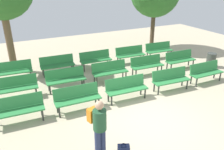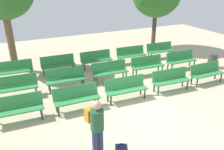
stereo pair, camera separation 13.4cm
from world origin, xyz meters
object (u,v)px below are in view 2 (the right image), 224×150
(bench_r1_c3, at_px, (147,64))
(bench_r2_c1, at_px, (58,63))
(bench_r2_c3, at_px, (131,54))
(bench_r2_c4, at_px, (160,49))
(bench_r0_c0, at_px, (17,107))
(bench_r1_c4, at_px, (181,59))
(bench_r0_c3, at_px, (171,79))
(bench_r1_c2, at_px, (110,70))
(bench_r2_c2, at_px, (96,59))
(bench_r0_c4, at_px, (206,72))
(bench_r1_c0, at_px, (16,86))
(trash_bin, at_px, (212,61))
(bench_r0_c2, at_px, (126,87))
(handbag, at_px, (121,150))
(bench_r0_c1, at_px, (77,97))
(bench_r2_c0, at_px, (14,69))
(visitor_with_backpack, at_px, (96,125))
(bench_r1_c1, at_px, (66,78))

(bench_r1_c3, bearing_deg, bench_r2_c1, 156.54)
(bench_r2_c3, distance_m, bench_r2_c4, 1.88)
(bench_r0_c0, height_order, bench_r1_c4, same)
(bench_r1_c3, bearing_deg, bench_r0_c3, -88.55)
(bench_r1_c2, distance_m, bench_r2_c2, 1.71)
(bench_r0_c4, relative_size, bench_r1_c0, 0.99)
(bench_r1_c2, height_order, trash_bin, bench_r1_c2)
(bench_r0_c2, xyz_separation_m, handbag, (-1.49, -2.53, -0.37))
(bench_r0_c1, height_order, bench_r0_c3, same)
(bench_r2_c0, relative_size, bench_r2_c3, 1.00)
(visitor_with_backpack, bearing_deg, bench_r2_c4, -153.49)
(bench_r0_c2, relative_size, bench_r1_c3, 1.00)
(bench_r0_c2, height_order, bench_r2_c1, same)
(bench_r2_c0, relative_size, bench_r2_c4, 1.00)
(bench_r0_c2, relative_size, bench_r1_c1, 1.00)
(bench_r1_c3, distance_m, bench_r2_c1, 4.28)
(bench_r1_c0, height_order, bench_r2_c1, same)
(bench_r1_c1, relative_size, bench_r2_c4, 1.00)
(bench_r2_c1, distance_m, bench_r2_c2, 1.92)
(bench_r1_c1, distance_m, bench_r2_c2, 2.60)
(bench_r2_c4, bearing_deg, bench_r2_c0, -178.27)
(bench_r1_c3, xyz_separation_m, bench_r2_c0, (-5.78, 1.99, 0.00))
(bench_r0_c3, height_order, handbag, bench_r0_c3)
(bench_r0_c2, bearing_deg, bench_r1_c1, 137.98)
(bench_r0_c0, xyz_separation_m, bench_r1_c1, (1.99, 1.61, 0.00))
(bench_r0_c1, relative_size, bench_r2_c3, 0.99)
(bench_r2_c0, bearing_deg, bench_r1_c4, -11.47)
(bench_r2_c1, xyz_separation_m, bench_r2_c4, (5.80, -0.23, 0.00))
(bench_r0_c0, relative_size, bench_r1_c3, 1.00)
(bench_r2_c0, bearing_deg, bench_r0_c3, -29.79)
(bench_r0_c1, bearing_deg, trash_bin, 8.78)
(bench_r0_c2, bearing_deg, handbag, -117.49)
(bench_r0_c2, height_order, trash_bin, bench_r0_c2)
(bench_r2_c0, xyz_separation_m, handbag, (2.21, -6.22, -0.37))
(bench_r2_c3, relative_size, bench_r2_c4, 1.00)
(bench_r1_c0, distance_m, bench_r2_c4, 7.94)
(bench_r1_c4, distance_m, bench_r2_c0, 8.01)
(bench_r1_c0, height_order, bench_r2_c0, same)
(bench_r0_c0, bearing_deg, bench_r1_c2, 24.38)
(bench_r1_c0, height_order, trash_bin, bench_r1_c0)
(trash_bin, bearing_deg, handbag, -153.48)
(bench_r2_c1, bearing_deg, bench_r1_c2, -41.50)
(bench_r1_c4, xyz_separation_m, trash_bin, (1.58, -0.59, -0.14))
(bench_r0_c3, height_order, bench_r1_c1, same)
(bench_r0_c2, distance_m, bench_r2_c3, 4.05)
(bench_r0_c1, relative_size, bench_r1_c2, 1.00)
(bench_r2_c1, relative_size, trash_bin, 2.20)
(bench_r1_c2, bearing_deg, bench_r2_c2, 92.27)
(bench_r0_c2, height_order, bench_r1_c0, same)
(bench_r2_c1, bearing_deg, bench_r0_c3, -42.17)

